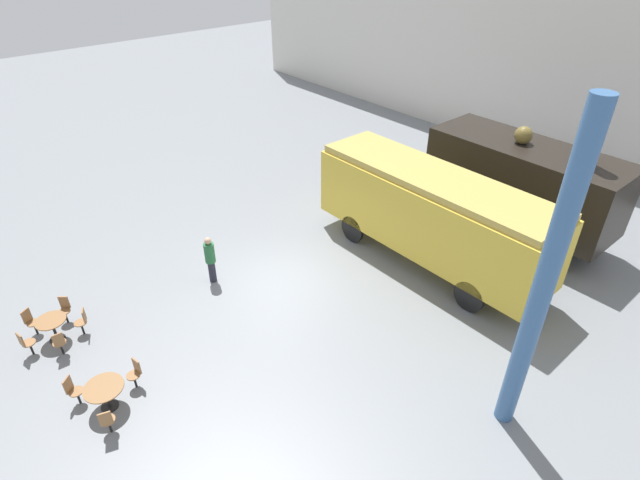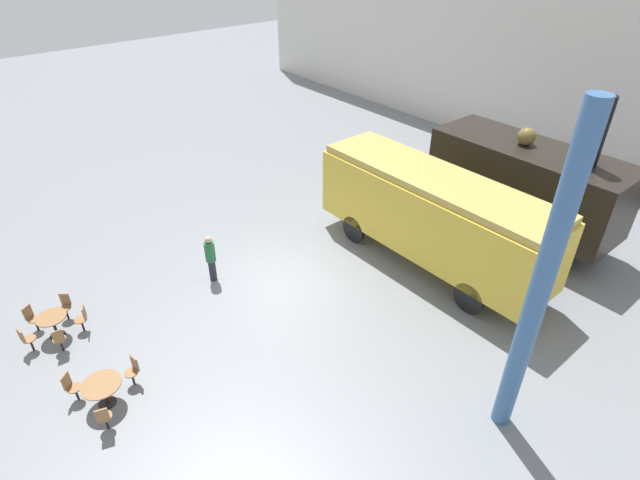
{
  "view_description": "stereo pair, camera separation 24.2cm",
  "coord_description": "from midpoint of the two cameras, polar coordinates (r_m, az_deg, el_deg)",
  "views": [
    {
      "loc": [
        11.04,
        -7.73,
        10.38
      ],
      "look_at": [
        0.91,
        1.0,
        1.6
      ],
      "focal_mm": 28.0,
      "sensor_mm": 36.0,
      "label": 1
    },
    {
      "loc": [
        11.2,
        -7.55,
        10.38
      ],
      "look_at": [
        0.91,
        1.0,
        1.6
      ],
      "focal_mm": 28.0,
      "sensor_mm": 36.0,
      "label": 2
    }
  ],
  "objects": [
    {
      "name": "passenger_coach_vintage",
      "position": [
        17.19,
        12.25,
        3.21
      ],
      "size": [
        8.61,
        2.41,
        3.33
      ],
      "color": "gold",
      "rests_on": "ground_plane"
    },
    {
      "name": "cafe_chair_0",
      "position": [
        15.78,
        -28.04,
        -10.28
      ],
      "size": [
        0.36,
        0.36,
        0.87
      ],
      "rotation": [
        0.0,
        0.0,
        9.35
      ],
      "color": "black",
      "rests_on": "ground_plane"
    },
    {
      "name": "cafe_chair_1",
      "position": [
        16.22,
        -25.9,
        -8.25
      ],
      "size": [
        0.38,
        0.39,
        0.87
      ],
      "rotation": [
        0.0,
        0.0,
        10.6
      ],
      "color": "black",
      "rests_on": "ground_plane"
    },
    {
      "name": "cafe_table_near",
      "position": [
        16.36,
        -28.68,
        -8.46
      ],
      "size": [
        0.84,
        0.84,
        0.74
      ],
      "color": "black",
      "rests_on": "ground_plane"
    },
    {
      "name": "cafe_chair_4",
      "position": [
        16.23,
        -30.99,
        -10.0
      ],
      "size": [
        0.36,
        0.38,
        0.87
      ],
      "rotation": [
        0.0,
        0.0,
        14.37
      ],
      "color": "black",
      "rests_on": "ground_plane"
    },
    {
      "name": "visitor_person",
      "position": [
        16.75,
        -12.84,
        -2.01
      ],
      "size": [
        0.34,
        0.34,
        1.72
      ],
      "color": "#262633",
      "rests_on": "ground_plane"
    },
    {
      "name": "cafe_chair_5",
      "position": [
        14.33,
        -26.88,
        -14.97
      ],
      "size": [
        0.4,
        0.4,
        0.87
      ],
      "rotation": [
        0.0,
        0.0,
        7.01
      ],
      "color": "black",
      "rests_on": "ground_plane"
    },
    {
      "name": "cafe_chair_6",
      "position": [
        13.34,
        -23.68,
        -18.36
      ],
      "size": [
        0.39,
        0.37,
        0.87
      ],
      "rotation": [
        0.0,
        0.0,
        9.1
      ],
      "color": "black",
      "rests_on": "ground_plane"
    },
    {
      "name": "backdrop_wall",
      "position": [
        26.72,
        24.62,
        17.76
      ],
      "size": [
        44.0,
        0.15,
        9.0
      ],
      "color": "silver",
      "rests_on": "ground_plane"
    },
    {
      "name": "cafe_chair_3",
      "position": [
        16.93,
        -30.55,
        -7.92
      ],
      "size": [
        0.4,
        0.39,
        0.87
      ],
      "rotation": [
        0.0,
        0.0,
        13.12
      ],
      "color": "black",
      "rests_on": "ground_plane"
    },
    {
      "name": "cafe_table_mid",
      "position": [
        13.86,
        -23.89,
        -15.49
      ],
      "size": [
        0.97,
        0.97,
        0.71
      ],
      "color": "black",
      "rests_on": "ground_plane"
    },
    {
      "name": "cafe_chair_7",
      "position": [
        14.14,
        -20.85,
        -13.88
      ],
      "size": [
        0.36,
        0.38,
        0.87
      ],
      "rotation": [
        0.0,
        0.0,
        11.2
      ],
      "color": "black",
      "rests_on": "ground_plane"
    },
    {
      "name": "steam_locomotive",
      "position": [
        20.02,
        21.87,
        6.5
      ],
      "size": [
        7.03,
        2.58,
        5.75
      ],
      "color": "black",
      "rests_on": "ground_plane"
    },
    {
      "name": "support_pillar",
      "position": [
        11.08,
        23.53,
        -5.14
      ],
      "size": [
        0.44,
        0.44,
        8.0
      ],
      "color": "#386093",
      "rests_on": "ground_plane"
    },
    {
      "name": "cafe_chair_2",
      "position": [
        16.92,
        -27.54,
        -6.89
      ],
      "size": [
        0.41,
        0.4,
        0.87
      ],
      "rotation": [
        0.0,
        0.0,
        11.86
      ],
      "color": "black",
      "rests_on": "ground_plane"
    },
    {
      "name": "ground_plane",
      "position": [
        17.02,
        -4.97,
        -4.45
      ],
      "size": [
        80.0,
        80.0,
        0.0
      ],
      "primitive_type": "plane",
      "color": "gray"
    }
  ]
}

